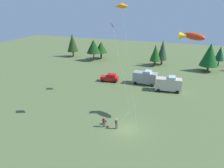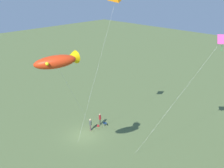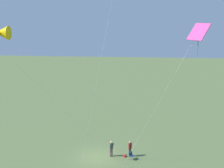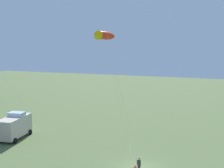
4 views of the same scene
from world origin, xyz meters
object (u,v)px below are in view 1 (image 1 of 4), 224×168
Objects in this scene: folding_chair at (105,122)px; kite_large_fish at (192,36)px; car_red_sedan at (110,78)px; van_motorhome_grey at (145,77)px; backpack_on_grass at (108,126)px; van_camper_beige at (169,84)px; person_kite_flyer at (116,123)px; person_spectator at (104,121)px; kite_delta_orange at (122,5)px; kite_diamond_rainbow at (113,27)px.

folding_chair is 18.28m from kite_large_fish.
car_red_sedan is 8.44m from van_motorhome_grey.
backpack_on_grass is 0.07× the size of car_red_sedan.
kite_large_fish is (3.61, -11.14, 11.74)m from van_camper_beige.
person_kite_flyer is 19.05m from van_camper_beige.
van_camper_beige is at bearing -71.98° from folding_chair.
car_red_sedan is at bearing 144.86° from kite_large_fish.
person_kite_flyer is at bearing -142.16° from person_spectator.
van_motorhome_grey and van_camper_beige have the same top height.
kite_large_fish is 0.77× the size of kite_delta_orange.
van_camper_beige is (13.98, -1.24, 0.69)m from car_red_sedan.
folding_chair is 0.89m from person_spectator.
person_kite_flyer is 21.32m from car_red_sedan.
person_kite_flyer is 17.14m from kite_delta_orange.
folding_chair is (-2.14, 0.50, -0.53)m from person_kite_flyer.
backpack_on_grass is at bearing 38.84° from person_kite_flyer.
kite_large_fish reaches higher than van_motorhome_grey.
kite_delta_orange is (-0.45, -16.58, 16.00)m from van_motorhome_grey.
van_camper_beige is at bearing -79.31° from person_spectator.
kite_diamond_rainbow is at bearing 107.54° from backpack_on_grass.
folding_chair is 0.15× the size of van_motorhome_grey.
person_spectator is at bearing -92.76° from van_motorhome_grey.
van_motorhome_grey is at bearing 124.29° from kite_large_fish.
backpack_on_grass is 0.02× the size of kite_large_fish.
van_motorhome_grey is (1.69, 20.90, 0.62)m from person_spectator.
kite_diamond_rainbow is (-11.11, -4.55, 11.81)m from van_camper_beige.
kite_large_fish is at bearing -78.55° from van_camper_beige.
person_kite_flyer is 0.12× the size of kite_large_fish.
kite_delta_orange reaches higher than kite_large_fish.
backpack_on_grass is 18.29m from kite_large_fish.
folding_chair is 20.08m from car_red_sedan.
folding_chair is 18.86m from kite_diamond_rainbow.
van_motorhome_grey reaches higher than backpack_on_grass.
folding_chair is 0.06× the size of kite_large_fish.
kite_large_fish is at bearing -102.46° from person_kite_flyer.
car_red_sedan reaches higher than folding_chair.
van_motorhome_grey is 0.30× the size of kite_delta_orange.
kite_delta_orange is (7.88, -15.37, 16.69)m from car_red_sedan.
van_motorhome_grey is 23.04m from kite_delta_orange.
kite_large_fish reaches higher than backpack_on_grass.
backpack_on_grass is 0.02× the size of kite_diamond_rainbow.
backpack_on_grass is 0.06× the size of van_camper_beige.
backpack_on_grass is at bearing -145.56° from kite_large_fish.
van_camper_beige is at bearing 22.27° from kite_diamond_rainbow.
person_kite_flyer reaches higher than folding_chair.
kite_diamond_rainbow is at bearing 117.58° from kite_delta_orange.
person_spectator is (-1.97, -0.19, 0.00)m from person_kite_flyer.
kite_diamond_rainbow is at bearing -42.47° from person_spectator.
van_motorhome_grey is at bearing -62.23° from person_spectator.
van_motorhome_grey is at bearing 52.02° from kite_diamond_rainbow.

